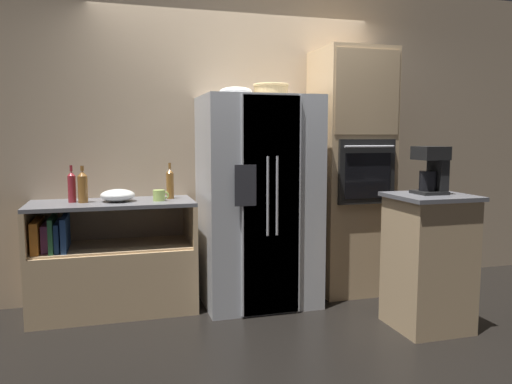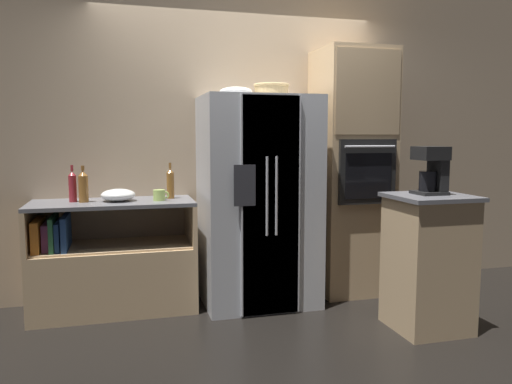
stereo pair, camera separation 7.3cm
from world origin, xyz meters
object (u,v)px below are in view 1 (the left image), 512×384
(bottle_wide, at_px, (83,186))
(mixing_bowl, at_px, (118,195))
(mug, at_px, (159,195))
(coffee_maker, at_px, (433,168))
(wall_oven, at_px, (350,172))
(bottle_tall, at_px, (170,183))
(fruit_bowl, at_px, (236,91))
(refrigerator, at_px, (258,201))
(wicker_basket, at_px, (271,90))
(bottle_short, at_px, (72,187))

(bottle_wide, distance_m, mixing_bowl, 0.27)
(mug, relative_size, mixing_bowl, 0.48)
(mug, relative_size, coffee_maker, 0.37)
(wall_oven, relative_size, coffee_maker, 6.28)
(bottle_tall, bearing_deg, bottle_wide, -174.76)
(wall_oven, distance_m, bottle_tall, 1.61)
(wall_oven, bearing_deg, fruit_bowl, -177.30)
(bottle_wide, height_order, coffee_maker, coffee_maker)
(refrigerator, relative_size, bottle_wide, 6.01)
(bottle_tall, relative_size, mixing_bowl, 1.11)
(mug, xyz_separation_m, coffee_maker, (1.88, -0.93, 0.24))
(fruit_bowl, bearing_deg, coffee_maker, -36.39)
(wicker_basket, height_order, bottle_wide, wicker_basket)
(wicker_basket, xyz_separation_m, bottle_wide, (-1.52, 0.07, -0.78))
(mixing_bowl, xyz_separation_m, coffee_maker, (2.20, -0.98, 0.24))
(fruit_bowl, height_order, coffee_maker, fruit_bowl)
(bottle_short, xyz_separation_m, mixing_bowl, (0.35, -0.04, -0.08))
(wall_oven, relative_size, bottle_wide, 7.50)
(fruit_bowl, height_order, bottle_short, fruit_bowl)
(mug, bearing_deg, fruit_bowl, -1.26)
(wicker_basket, bearing_deg, mug, 178.67)
(bottle_wide, distance_m, mug, 0.59)
(wall_oven, relative_size, mixing_bowl, 8.06)
(bottle_tall, height_order, bottle_wide, bottle_tall)
(bottle_tall, distance_m, coffee_maker, 2.07)
(bottle_tall, distance_m, bottle_wide, 0.69)
(refrigerator, xyz_separation_m, wicker_basket, (0.12, 0.02, 0.93))
(bottle_short, relative_size, coffee_maker, 0.84)
(wicker_basket, relative_size, fruit_bowl, 1.11)
(wall_oven, bearing_deg, refrigerator, -174.69)
(mixing_bowl, bearing_deg, wall_oven, -0.24)
(wall_oven, bearing_deg, mug, -178.77)
(wall_oven, relative_size, mug, 16.93)
(refrigerator, bearing_deg, mug, 176.74)
(refrigerator, height_order, mug, refrigerator)
(bottle_short, relative_size, mixing_bowl, 1.08)
(bottle_tall, relative_size, mug, 2.33)
(bottle_wide, relative_size, mug, 2.26)
(refrigerator, height_order, fruit_bowl, fruit_bowl)
(refrigerator, distance_m, bottle_short, 1.50)
(bottle_short, relative_size, mug, 2.28)
(fruit_bowl, bearing_deg, mug, 178.74)
(bottle_tall, bearing_deg, coffee_maker, -30.34)
(wall_oven, distance_m, bottle_wide, 2.30)
(wicker_basket, bearing_deg, coffee_maker, -43.93)
(wicker_basket, distance_m, fruit_bowl, 0.30)
(fruit_bowl, xyz_separation_m, bottle_tall, (-0.54, 0.13, -0.76))
(bottle_tall, distance_m, bottle_short, 0.77)
(bottle_wide, bearing_deg, refrigerator, -3.89)
(bottle_wide, bearing_deg, bottle_tall, 5.24)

